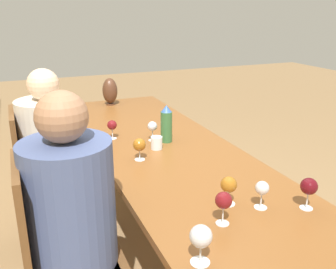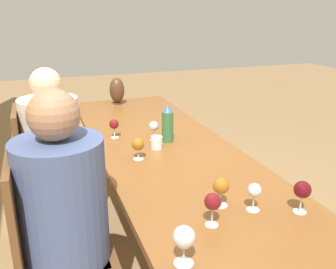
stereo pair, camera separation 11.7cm
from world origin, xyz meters
name	(u,v)px [view 1 (the left image)]	position (x,y,z in m)	size (l,w,h in m)	color
ground_plane	(166,242)	(0.00, 0.00, 0.00)	(14.00, 14.00, 0.00)	olive
dining_table	(166,156)	(0.00, 0.00, 0.66)	(2.83, 0.86, 0.72)	brown
water_bottle	(166,124)	(0.10, -0.05, 0.84)	(0.08, 0.08, 0.25)	#336638
water_tumbler	(157,143)	(0.00, 0.06, 0.76)	(0.07, 0.07, 0.08)	silver
vase	(110,91)	(1.23, 0.05, 0.85)	(0.14, 0.14, 0.25)	#4C2D1E
wine_glass_0	(262,189)	(-0.88, -0.11, 0.82)	(0.06, 0.06, 0.13)	silver
wine_glass_1	(229,185)	(-0.79, 0.01, 0.82)	(0.08, 0.08, 0.14)	silver
wine_glass_2	(224,201)	(-0.92, 0.12, 0.83)	(0.07, 0.07, 0.15)	silver
wine_glass_3	(152,127)	(0.16, 0.03, 0.82)	(0.07, 0.07, 0.13)	silver
wine_glass_4	(201,237)	(-1.11, 0.32, 0.83)	(0.08, 0.08, 0.15)	silver
wine_glass_5	(112,126)	(0.30, 0.27, 0.82)	(0.07, 0.07, 0.13)	silver
wine_glass_6	(139,145)	(-0.13, 0.22, 0.81)	(0.08, 0.08, 0.13)	silver
wine_glass_7	(309,187)	(-0.96, -0.29, 0.83)	(0.08, 0.08, 0.15)	silver
chair_near	(57,254)	(-0.59, 0.77, 0.52)	(0.44, 0.44, 0.98)	brown
chair_far	(41,178)	(0.28, 0.77, 0.52)	(0.44, 0.44, 0.98)	brown
person_near	(75,221)	(-0.59, 0.68, 0.67)	(0.40, 0.40, 1.27)	#2D2D38
person_far	(53,157)	(0.28, 0.68, 0.66)	(0.37, 0.37, 1.23)	#2D2D38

